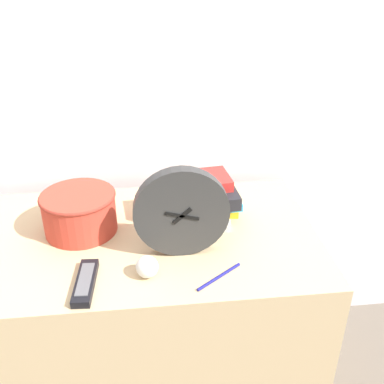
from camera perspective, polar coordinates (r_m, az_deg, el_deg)
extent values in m
cube|color=silver|center=(1.54, -7.13, 18.20)|extent=(6.00, 0.04, 2.40)
cube|color=tan|center=(1.59, -5.21, -16.16)|extent=(1.03, 0.62, 0.71)
cylinder|color=#333333|center=(1.22, -1.35, -2.58)|extent=(0.26, 0.04, 0.26)
cylinder|color=white|center=(1.21, -1.30, -2.85)|extent=(0.23, 0.01, 0.23)
cube|color=black|center=(1.20, -1.27, -3.02)|extent=(0.06, 0.01, 0.05)
cube|color=black|center=(1.20, -1.27, -3.02)|extent=(0.09, 0.01, 0.03)
cylinder|color=black|center=(1.20, -1.27, -3.02)|extent=(0.01, 0.00, 0.01)
cube|color=white|center=(1.44, 0.71, -2.64)|extent=(0.23, 0.20, 0.03)
cube|color=yellow|center=(1.43, 1.21, -1.64)|extent=(0.24, 0.16, 0.02)
cube|color=#2D9ED1|center=(1.41, 1.23, -1.17)|extent=(0.24, 0.14, 0.02)
cube|color=#232328|center=(1.38, 0.87, -0.32)|extent=(0.24, 0.19, 0.04)
cube|color=red|center=(1.37, 0.50, 1.30)|extent=(0.22, 0.15, 0.03)
cylinder|color=#C63D2D|center=(1.39, -14.09, -2.54)|extent=(0.22, 0.22, 0.13)
torus|color=#9F3024|center=(1.36, -14.37, -0.50)|extent=(0.22, 0.22, 0.01)
cube|color=black|center=(1.20, -13.38, -11.12)|extent=(0.06, 0.17, 0.02)
cube|color=#59595E|center=(1.19, -13.44, -10.69)|extent=(0.04, 0.13, 0.00)
sphere|color=white|center=(1.19, -5.93, -9.44)|extent=(0.06, 0.06, 0.06)
cylinder|color=navy|center=(1.20, 3.48, -10.68)|extent=(0.13, 0.10, 0.01)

